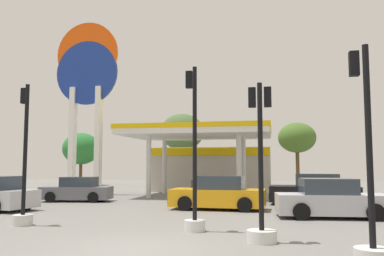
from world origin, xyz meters
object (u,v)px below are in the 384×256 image
Objects in this scene: station_pole_sign at (87,83)px; tree_1 at (182,132)px; car_3 at (315,191)px; traffic_signal_3 at (24,184)px; traffic_signal_1 at (194,179)px; tree_2 at (297,138)px; traffic_signal_0 at (370,206)px; car_1 at (331,200)px; traffic_signal_2 at (261,193)px; car_4 at (77,190)px; car_2 at (218,194)px; tree_0 at (81,149)px.

tree_1 is at bearing 68.61° from station_pole_sign.
traffic_signal_3 is (-10.81, -9.68, 0.70)m from car_3.
tree_1 is at bearing 103.61° from traffic_signal_1.
tree_2 is (15.70, 12.23, -3.51)m from station_pole_sign.
traffic_signal_0 is at bearing -49.09° from station_pole_sign.
tree_2 is at bearing 2.45° from tree_1.
car_1 is 0.63× the size of tree_1.
car_3 is (-0.15, 5.41, 0.04)m from car_1.
traffic_signal_1 reaches higher than traffic_signal_2.
tree_1 is (4.60, 11.76, -2.81)m from station_pole_sign.
car_1 is at bearing -19.65° from car_4.
traffic_signal_1 is 2.66m from traffic_signal_2.
traffic_signal_2 is 0.88× the size of traffic_signal_3.
car_2 is at bearing -72.43° from tree_1.
car_4 is 0.94× the size of traffic_signal_2.
car_4 is at bearing 135.81° from traffic_signal_2.
tree_1 reaches higher than traffic_signal_3.
tree_1 reaches higher than tree_2.
tree_1 reaches higher than traffic_signal_1.
traffic_signal_3 is at bearing 162.08° from traffic_signal_0.
station_pole_sign is 15.45m from car_2.
tree_0 is at bearing 112.86° from traffic_signal_3.
tree_0 is at bearing 126.09° from traffic_signal_0.
traffic_signal_1 reaches higher than traffic_signal_3.
car_3 is 0.66× the size of tree_1.
car_4 is 22.55m from tree_2.
car_3 is 1.07× the size of traffic_signal_2.
traffic_signal_0 is 31.94m from tree_1.
car_1 is at bearing 88.54° from traffic_signal_0.
car_2 reaches higher than car_1.
tree_2 is (11.10, 0.48, -0.70)m from tree_1.
tree_2 is (10.91, 26.71, 3.23)m from traffic_signal_3.
car_1 is 0.85× the size of traffic_signal_1.
car_1 is 5.41m from car_3.
car_1 is at bearing 65.89° from traffic_signal_2.
tree_2 reaches higher than car_1.
station_pole_sign is 17.95m from car_3.
car_2 is 0.91× the size of traffic_signal_3.
tree_2 reaches higher than car_3.
car_3 is 0.98× the size of traffic_signal_0.
traffic_signal_1 is (8.78, -9.17, 1.00)m from car_4.
traffic_signal_3 is at bearing -138.16° from car_3.
tree_1 is 1.17× the size of tree_2.
traffic_signal_0 is at bearing -90.22° from car_3.
car_2 is 10.97m from traffic_signal_0.
traffic_signal_2 is at bearing -34.23° from traffic_signal_1.
tree_1 is (-6.27, 19.80, 4.66)m from car_2.
traffic_signal_3 is 0.91× the size of tree_0.
traffic_signal_1 is 32.07m from tree_0.
car_3 is 0.88× the size of traffic_signal_1.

